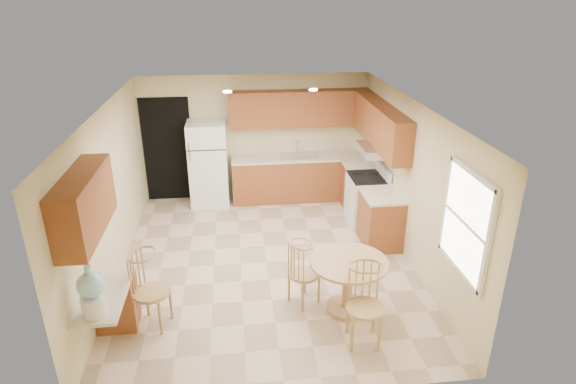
{
  "coord_description": "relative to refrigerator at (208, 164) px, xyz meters",
  "views": [
    {
      "loc": [
        -0.42,
        -6.6,
        4.03
      ],
      "look_at": [
        0.38,
        0.3,
        1.07
      ],
      "focal_mm": 30.0,
      "sensor_mm": 36.0,
      "label": 1
    }
  ],
  "objects": [
    {
      "name": "window",
      "position": [
        3.18,
        -4.25,
        0.66
      ],
      "size": [
        0.06,
        1.12,
        1.3
      ],
      "color": "white",
      "rests_on": "wall_right"
    },
    {
      "name": "base_cab_back",
      "position": [
        1.83,
        0.05,
        -0.4
      ],
      "size": [
        2.75,
        0.6,
        0.87
      ],
      "primitive_type": "cube",
      "color": "brown",
      "rests_on": "floor"
    },
    {
      "name": "upper_cab_right",
      "position": [
        3.04,
        -1.19,
        1.01
      ],
      "size": [
        0.33,
        2.42,
        0.7
      ],
      "primitive_type": "cube",
      "color": "brown",
      "rests_on": "wall_right"
    },
    {
      "name": "chair_table_a",
      "position": [
        1.39,
        -3.58,
        -0.27
      ],
      "size": [
        0.41,
        0.52,
        0.93
      ],
      "rotation": [
        0.0,
        0.0,
        -1.01
      ],
      "color": "tan",
      "rests_on": "floor"
    },
    {
      "name": "desk_pedestal",
      "position": [
        -1.05,
        -3.72,
        -0.48
      ],
      "size": [
        0.48,
        0.42,
        0.72
      ],
      "primitive_type": "cube",
      "color": "brown",
      "rests_on": "floor"
    },
    {
      "name": "chair_table_b",
      "position": [
        1.99,
        -4.49,
        -0.2
      ],
      "size": [
        0.46,
        0.46,
        1.04
      ],
      "rotation": [
        0.0,
        0.0,
        3.07
      ],
      "color": "tan",
      "rests_on": "floor"
    },
    {
      "name": "counter_back",
      "position": [
        1.83,
        0.05,
        0.05
      ],
      "size": [
        2.75,
        0.63,
        0.04
      ],
      "primitive_type": "cube",
      "color": "beige",
      "rests_on": "base_cab_back"
    },
    {
      "name": "upper_cab_back",
      "position": [
        1.83,
        0.19,
        1.01
      ],
      "size": [
        2.75,
        0.33,
        0.7
      ],
      "primitive_type": "cube",
      "color": "brown",
      "rests_on": "wall_back"
    },
    {
      "name": "range_hood",
      "position": [
        2.95,
        -1.22,
        0.58
      ],
      "size": [
        0.5,
        0.76,
        0.14
      ],
      "primitive_type": "cube",
      "color": "silver",
      "rests_on": "upper_cab_right"
    },
    {
      "name": "refrigerator",
      "position": [
        0.0,
        0.0,
        0.0
      ],
      "size": [
        0.74,
        0.72,
        1.68
      ],
      "color": "white",
      "rests_on": "floor"
    },
    {
      "name": "wall_left",
      "position": [
        -1.3,
        -2.4,
        0.41
      ],
      "size": [
        0.02,
        5.5,
        2.5
      ],
      "primitive_type": "cube",
      "color": "beige",
      "rests_on": "floor"
    },
    {
      "name": "upper_cab_left",
      "position": [
        -1.13,
        -4.0,
        1.01
      ],
      "size": [
        0.33,
        1.4,
        0.7
      ],
      "primitive_type": "cube",
      "color": "brown",
      "rests_on": "wall_left"
    },
    {
      "name": "floor",
      "position": [
        0.95,
        -2.4,
        -0.84
      ],
      "size": [
        5.5,
        5.5,
        0.0
      ],
      "primitive_type": "plane",
      "color": "beige",
      "rests_on": "ground"
    },
    {
      "name": "counter_right_b",
      "position": [
        2.9,
        -2.0,
        0.05
      ],
      "size": [
        0.63,
        0.8,
        0.04
      ],
      "primitive_type": "cube",
      "color": "beige",
      "rests_on": "base_cab_right_b"
    },
    {
      "name": "base_cab_right_a",
      "position": [
        2.9,
        -0.54,
        -0.4
      ],
      "size": [
        0.6,
        0.59,
        0.87
      ],
      "primitive_type": "cube",
      "color": "brown",
      "rests_on": "floor"
    },
    {
      "name": "wall_front",
      "position": [
        0.95,
        -5.15,
        0.41
      ],
      "size": [
        4.5,
        0.02,
        2.5
      ],
      "primitive_type": "cube",
      "color": "beige",
      "rests_on": "floor"
    },
    {
      "name": "base_cab_right_b",
      "position": [
        2.9,
        -2.0,
        -0.4
      ],
      "size": [
        0.6,
        0.8,
        0.87
      ],
      "primitive_type": "cube",
      "color": "brown",
      "rests_on": "floor"
    },
    {
      "name": "can_light_a",
      "position": [
        0.45,
        -1.2,
        1.65
      ],
      "size": [
        0.14,
        0.14,
        0.02
      ],
      "primitive_type": "cylinder",
      "color": "white",
      "rests_on": "ceiling"
    },
    {
      "name": "desk_top",
      "position": [
        -1.05,
        -4.1,
        -0.09
      ],
      "size": [
        0.5,
        1.2,
        0.04
      ],
      "primitive_type": "cube",
      "color": "beige",
      "rests_on": "desk_pedestal"
    },
    {
      "name": "doorway",
      "position": [
        -0.8,
        0.34,
        0.21
      ],
      "size": [
        0.9,
        0.02,
        2.1
      ],
      "primitive_type": "cube",
      "color": "black",
      "rests_on": "floor"
    },
    {
      "name": "can_light_b",
      "position": [
        1.85,
        -1.2,
        1.65
      ],
      "size": [
        0.14,
        0.14,
        0.02
      ],
      "primitive_type": "cylinder",
      "color": "white",
      "rests_on": "ceiling"
    },
    {
      "name": "wall_back",
      "position": [
        0.95,
        0.35,
        0.41
      ],
      "size": [
        4.5,
        0.02,
        2.5
      ],
      "primitive_type": "cube",
      "color": "beige",
      "rests_on": "floor"
    },
    {
      "name": "chair_desk",
      "position": [
        -0.6,
        -3.87,
        -0.2
      ],
      "size": [
        0.46,
        0.6,
        1.04
      ],
      "rotation": [
        0.0,
        0.0,
        -1.86
      ],
      "color": "tan",
      "rests_on": "floor"
    },
    {
      "name": "wall_right",
      "position": [
        3.2,
        -2.4,
        0.41
      ],
      "size": [
        0.02,
        5.5,
        2.5
      ],
      "primitive_type": "cube",
      "color": "beige",
      "rests_on": "floor"
    },
    {
      "name": "stove",
      "position": [
        2.88,
        -1.22,
        -0.37
      ],
      "size": [
        0.65,
        0.76,
        1.09
      ],
      "color": "white",
      "rests_on": "floor"
    },
    {
      "name": "dining_table",
      "position": [
        1.94,
        -3.74,
        -0.34
      ],
      "size": [
        1.03,
        1.03,
        0.76
      ],
      "rotation": [
        0.0,
        0.0,
        0.36
      ],
      "color": "tan",
      "rests_on": "floor"
    },
    {
      "name": "counter_right_a",
      "position": [
        2.9,
        -0.54,
        0.05
      ],
      "size": [
        0.63,
        0.59,
        0.04
      ],
      "primitive_type": "cube",
      "color": "beige",
      "rests_on": "base_cab_right_a"
    },
    {
      "name": "sink",
      "position": [
        1.8,
        0.05,
        0.07
      ],
      "size": [
        0.78,
        0.44,
        0.01
      ],
      "primitive_type": "cube",
      "color": "silver",
      "rests_on": "counter_back"
    },
    {
      "name": "ceiling",
      "position": [
        0.95,
        -2.4,
        1.66
      ],
      "size": [
        4.5,
        5.5,
        0.02
      ],
      "primitive_type": "cube",
      "color": "white",
      "rests_on": "wall_back"
    },
    {
      "name": "water_crock",
      "position": [
        -1.05,
        -4.51,
        0.2
      ],
      "size": [
        0.29,
        0.29,
        0.6
      ],
      "color": "white",
      "rests_on": "desk_top"
    }
  ]
}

